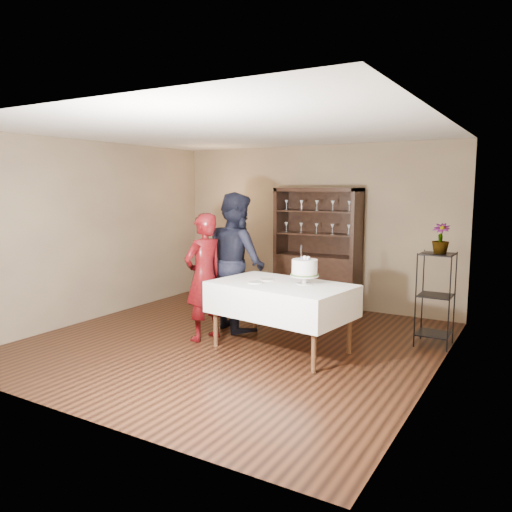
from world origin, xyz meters
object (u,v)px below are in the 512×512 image
Objects in this scene: cake_table at (281,299)px; cake at (305,269)px; man at (236,261)px; potted_plant at (441,239)px; woman at (204,277)px; plant_etagere at (436,295)px; china_hutch at (317,269)px.

cake is at bearing 20.65° from cake_table.
potted_plant is at bearing -135.21° from man.
cake is 1.76m from potted_plant.
potted_plant is (2.71, 1.27, 0.54)m from woman.
cake_table is (-1.60, -1.16, -0.01)m from plant_etagere.
man is at bearing 160.61° from cake.
woman is (-1.08, -0.12, 0.20)m from cake_table.
potted_plant is (0.03, -0.01, 0.73)m from plant_etagere.
cake is (0.26, 0.10, 0.39)m from cake_table.
plant_etagere is (2.08, -1.05, -0.01)m from china_hutch.
cake_table is 1.07× the size of woman.
china_hutch is 2.33m from plant_etagere.
china_hutch reaches higher than plant_etagere.
china_hutch is 4.19× the size of cake.
china_hutch is 2.27m from cake.
plant_etagere is at bearing 35.93° from cake_table.
man is at bearing -107.40° from china_hutch.
man reaches higher than cake.
cake_table is 1.19m from man.
cake is 1.27× the size of potted_plant.
man is (-2.60, -0.61, 0.32)m from plant_etagere.
cake_table is (0.48, -2.21, -0.02)m from china_hutch.
potted_plant reaches higher than cake.
china_hutch is 1.67× the size of plant_etagere.
china_hutch is 1.19× the size of woman.
plant_etagere is 2.51× the size of cake.
plant_etagere is 0.62× the size of man.
plant_etagere is at bearing -134.92° from man.
woman reaches higher than potted_plant.
potted_plant is (2.11, -1.06, 0.71)m from china_hutch.
cake is at bearing -167.57° from man.
potted_plant is at bearing -26.68° from china_hutch.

